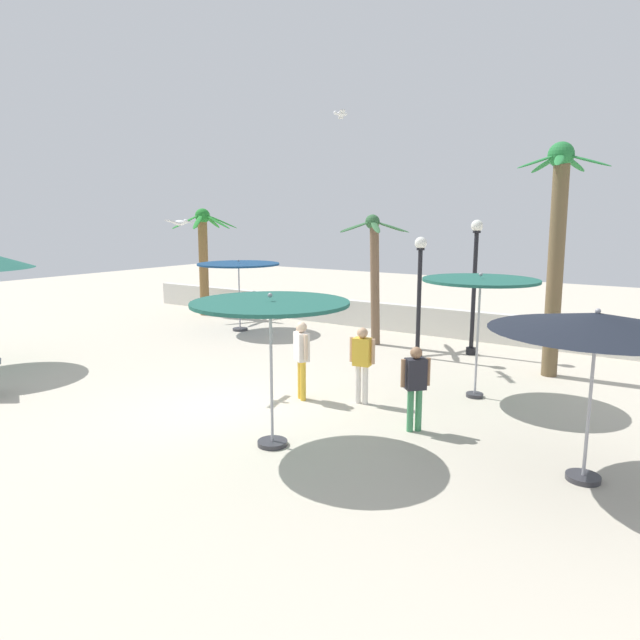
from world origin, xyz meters
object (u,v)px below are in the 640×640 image
object	(u,v)px
palm_tree_0	(374,262)
guest_1	(362,358)
palm_tree_2	(203,248)
lamp_post_2	(419,288)
patio_umbrella_3	(480,285)
guest_0	(415,381)
guest_2	(302,353)
seagull_2	(341,113)
patio_umbrella_1	(270,311)
seagull_0	(180,222)
palm_tree_1	(557,238)
lamp_post_1	(475,278)
patio_umbrella_0	(239,267)
patio_umbrella_4	(597,324)

from	to	relation	value
palm_tree_0	guest_1	bearing A→B (deg)	-63.93
palm_tree_2	lamp_post_2	bearing A→B (deg)	-9.89
palm_tree_0	guest_1	size ratio (longest dim) A/B	2.43
patio_umbrella_3	guest_1	size ratio (longest dim) A/B	1.67
guest_0	guest_2	xyz separation A→B (m)	(-2.78, 0.35, 0.08)
palm_tree_0	seagull_2	distance (m)	4.41
patio_umbrella_1	seagull_0	world-z (taller)	seagull_0
palm_tree_2	guest_2	world-z (taller)	palm_tree_2
seagull_0	palm_tree_1	bearing A→B (deg)	38.50
patio_umbrella_3	lamp_post_1	size ratio (longest dim) A/B	0.71
patio_umbrella_0	palm_tree_0	world-z (taller)	palm_tree_0
palm_tree_2	guest_0	size ratio (longest dim) A/B	2.67
lamp_post_1	guest_0	xyz separation A→B (m)	(1.10, -6.34, -1.25)
palm_tree_2	seagull_0	xyz separation A→B (m)	(6.55, -7.13, 1.07)
patio_umbrella_0	palm_tree_2	size ratio (longest dim) A/B	0.66
patio_umbrella_3	guest_0	size ratio (longest dim) A/B	1.72
palm_tree_1	lamp_post_2	bearing A→B (deg)	-178.30
patio_umbrella_3	seagull_2	size ratio (longest dim) A/B	2.90
palm_tree_0	guest_2	bearing A→B (deg)	-76.83
palm_tree_1	seagull_2	size ratio (longest dim) A/B	5.96
guest_1	seagull_2	bearing A→B (deg)	127.95
seagull_2	patio_umbrella_1	bearing A→B (deg)	-68.15
patio_umbrella_4	palm_tree_0	size ratio (longest dim) A/B	0.76
patio_umbrella_3	seagull_2	distance (m)	6.34
guest_0	lamp_post_1	bearing A→B (deg)	99.85
patio_umbrella_4	guest_2	bearing A→B (deg)	172.42
lamp_post_2	patio_umbrella_0	bearing A→B (deg)	179.05
patio_umbrella_3	lamp_post_2	xyz separation A→B (m)	(-2.51, 2.59, -0.51)
patio_umbrella_1	patio_umbrella_3	size ratio (longest dim) A/B	0.97
patio_umbrella_0	seagull_2	world-z (taller)	seagull_2
palm_tree_1	patio_umbrella_4	bearing A→B (deg)	-73.11
patio_umbrella_3	lamp_post_1	world-z (taller)	lamp_post_1
guest_2	seagull_2	bearing A→B (deg)	110.54
lamp_post_2	patio_umbrella_3	bearing A→B (deg)	-45.85
palm_tree_1	guest_2	bearing A→B (deg)	-128.89
patio_umbrella_4	lamp_post_1	distance (m)	7.86
lamp_post_2	palm_tree_2	bearing A→B (deg)	170.11
palm_tree_1	seagull_2	world-z (taller)	seagull_2
palm_tree_0	lamp_post_1	bearing A→B (deg)	6.60
palm_tree_0	palm_tree_2	xyz separation A→B (m)	(-8.16, 0.93, 0.14)
patio_umbrella_3	patio_umbrella_4	xyz separation A→B (m)	(2.65, -3.00, -0.09)
patio_umbrella_4	seagull_2	size ratio (longest dim) A/B	3.19
patio_umbrella_1	lamp_post_1	size ratio (longest dim) A/B	0.69
patio_umbrella_4	lamp_post_2	size ratio (longest dim) A/B	0.89
patio_umbrella_4	lamp_post_2	bearing A→B (deg)	132.77
palm_tree_1	seagull_2	distance (m)	6.40
patio_umbrella_4	guest_0	distance (m)	3.28
patio_umbrella_4	patio_umbrella_1	bearing A→B (deg)	-161.68
patio_umbrella_3	guest_2	size ratio (longest dim) A/B	1.60
palm_tree_0	seagull_0	size ratio (longest dim) A/B	4.35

